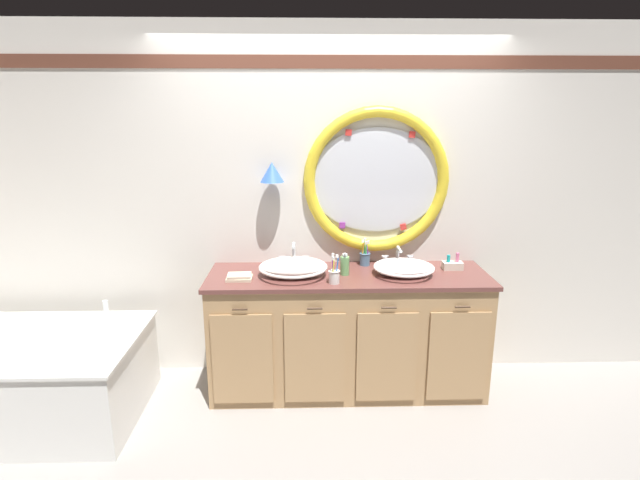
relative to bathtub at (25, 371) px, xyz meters
The scene contains 13 objects.
ground_plane 2.06m from the bathtub, ahead, with size 14.00×14.00×0.00m, color gray.
back_wall_assembly 2.37m from the bathtub, 18.01° to the left, with size 6.40×0.26×2.60m.
vanity_counter 2.18m from the bathtub, ahead, with size 1.98×0.63×0.88m.
bathtub is the anchor object (origin of this frame).
sink_basin_left 1.88m from the bathtub, 10.02° to the left, with size 0.48×0.48×0.12m.
sink_basin_right 2.62m from the bathtub, ahead, with size 0.43×0.43×0.10m.
faucet_set_left 1.94m from the bathtub, 17.34° to the left, with size 0.23×0.13×0.18m.
faucet_set_right 2.66m from the bathtub, 12.18° to the left, with size 0.24×0.15×0.14m.
toothbrush_holder_left 2.12m from the bathtub, ahead, with size 0.08×0.08×0.21m.
toothbrush_holder_right 2.42m from the bathtub, 13.26° to the left, with size 0.08×0.08×0.20m.
soap_dispenser 2.23m from the bathtub, ahead, with size 0.06×0.07×0.16m.
folded_hand_towel 1.52m from the bathtub, ahead, with size 0.17×0.13×0.04m.
toiletry_basket 3.00m from the bathtub, ahead, with size 0.14×0.08×0.12m.
Camera 1 is at (-0.17, -3.04, 1.99)m, focal length 27.68 mm.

